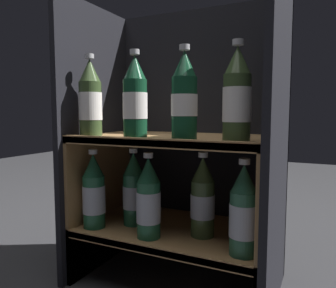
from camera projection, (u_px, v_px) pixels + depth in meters
The scene contains 14 objects.
fridge_back_wall at pixel (197, 138), 1.17m from camera, with size 0.62×0.02×0.89m, color black.
fridge_side_left at pixel (97, 139), 1.13m from camera, with size 0.02×0.39×0.89m, color black.
fridge_side_right at pixel (277, 147), 0.87m from camera, with size 0.02×0.39×0.89m, color black.
shelf_lower at pixel (174, 238), 1.02m from camera, with size 0.58×0.35×0.18m.
shelf_upper at pixel (174, 175), 1.01m from camera, with size 0.58×0.35×0.47m.
bottle_upper_front_0 at pixel (90, 100), 0.99m from camera, with size 0.07×0.07×0.25m.
bottle_upper_front_1 at pixel (135, 99), 0.93m from camera, with size 0.07×0.07×0.25m.
bottle_upper_front_2 at pixel (184, 98), 0.86m from camera, with size 0.07×0.07×0.25m.
bottle_upper_front_3 at pixel (237, 97), 0.80m from camera, with size 0.07×0.07×0.25m.
bottle_lower_front_0 at pixel (94, 193), 1.02m from camera, with size 0.07×0.07×0.25m.
bottle_lower_front_1 at pixel (149, 201), 0.93m from camera, with size 0.07×0.07×0.25m.
bottle_lower_front_2 at pixel (243, 213), 0.82m from camera, with size 0.07×0.07×0.25m.
bottle_lower_back_0 at pixel (134, 191), 1.05m from camera, with size 0.07×0.07×0.25m.
bottle_lower_back_1 at pixel (203, 199), 0.95m from camera, with size 0.07×0.07×0.25m.
Camera 1 is at (0.41, -0.74, 0.53)m, focal length 35.00 mm.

